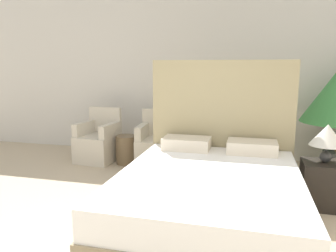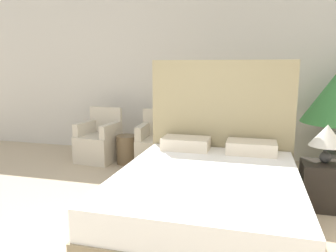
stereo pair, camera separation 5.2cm
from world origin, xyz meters
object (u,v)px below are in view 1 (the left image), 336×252
Objects in this scene: nightstand at (325,185)px; table_lamp at (327,136)px; armchair_near_window_right at (158,147)px; side_table at (127,150)px; armchair_near_window_left at (98,144)px; bed at (210,192)px.

table_lamp is at bearing 132.03° from nightstand.
armchair_near_window_right is 2.39m from nightstand.
side_table is (-2.66, 0.99, -0.03)m from nightstand.
table_lamp is at bearing -29.08° from armchair_near_window_right.
table_lamp is 0.92× the size of side_table.
armchair_near_window_left is at bearing 177.67° from side_table.
bed is at bearing -147.85° from table_lamp.
nightstand is at bearing -20.31° from side_table.
nightstand is at bearing 31.33° from bed.
table_lamp reaches higher than armchair_near_window_right.
nightstand is at bearing -12.01° from armchair_near_window_left.
bed is 1.35m from nightstand.
bed is 1.99m from armchair_near_window_right.
table_lamp is (2.15, -0.99, 0.50)m from armchair_near_window_right.
armchair_near_window_left is at bearing 139.70° from bed.
table_lamp is (-0.01, 0.01, 0.53)m from nightstand.
armchair_near_window_right is (0.99, 0.00, 0.00)m from armchair_near_window_left.
side_table is at bearing 131.95° from bed.
armchair_near_window_left is 2.06× the size of table_lamp.
armchair_near_window_left is 1.00× the size of armchair_near_window_right.
armchair_near_window_left and armchair_near_window_right have the same top height.
bed is 2.49× the size of armchair_near_window_left.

